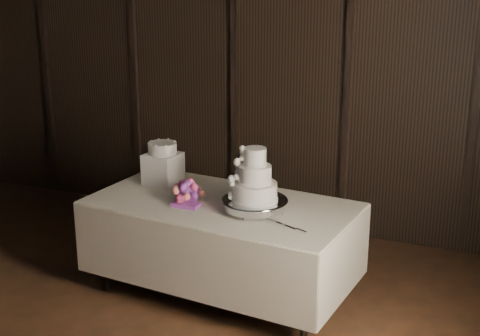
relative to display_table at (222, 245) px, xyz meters
The scene contains 7 objects.
display_table is the anchor object (origin of this frame).
cake_stand 0.50m from the display_table, 14.74° to the right, with size 0.48×0.48×0.09m, color silver.
wedding_cake 0.65m from the display_table, 19.35° to the right, with size 0.37×0.32×0.39m.
bouquet 0.49m from the display_table, 166.13° to the right, with size 0.32×0.42×0.20m, color #C34068, non-canonical shape.
box_pedestal 0.82m from the display_table, 159.07° to the left, with size 0.26×0.26×0.25m, color white.
small_cake 0.93m from the display_table, 159.07° to the left, with size 0.23×0.23×0.09m, color white.
cake_knife 0.71m from the display_table, 23.88° to the right, with size 0.37×0.02×0.01m, color silver.
Camera 1 is at (2.48, -2.36, 2.49)m, focal length 50.00 mm.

